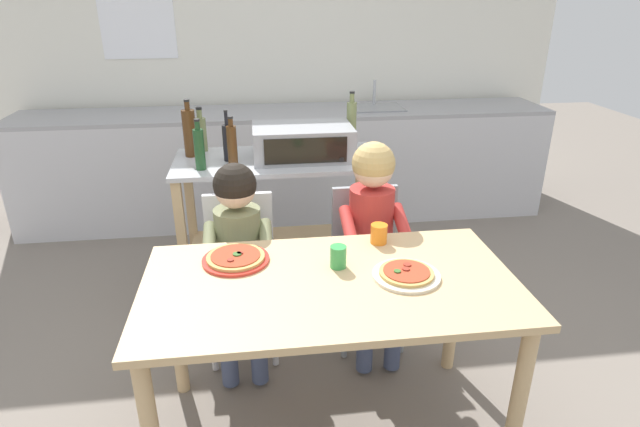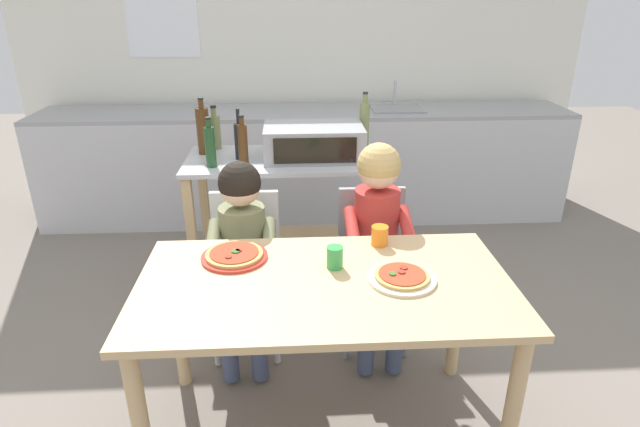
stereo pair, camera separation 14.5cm
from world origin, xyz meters
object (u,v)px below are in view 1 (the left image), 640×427
(pizza_plate_cream, at_px, (406,274))
(drinking_cup_green, at_px, (338,257))
(bottle_brown_beer, at_px, (228,142))
(bottle_tall_green_wine, at_px, (199,148))
(kitchen_island_cart, at_px, (278,204))
(child_in_red_shirt, at_px, (374,224))
(dining_chair_right, at_px, (367,254))
(child_in_olive_shirt, at_px, (238,241))
(bottle_dark_olive_oil, at_px, (190,132))
(pizza_plate_red_rimmed, at_px, (236,258))
(bottle_squat_spirits, at_px, (351,124))
(bottle_slim_sauce, at_px, (232,144))
(toaster_oven, at_px, (303,142))
(dining_chair_left, at_px, (241,264))
(bottle_clear_vinegar, at_px, (201,133))
(dining_table, at_px, (330,304))

(pizza_plate_cream, bearing_deg, drinking_cup_green, 155.54)
(bottle_brown_beer, xyz_separation_m, bottle_tall_green_wine, (-0.14, -0.14, 0.01))
(kitchen_island_cart, xyz_separation_m, child_in_red_shirt, (0.43, -0.63, 0.13))
(dining_chair_right, distance_m, child_in_olive_shirt, 0.69)
(bottle_tall_green_wine, distance_m, drinking_cup_green, 1.12)
(bottle_dark_olive_oil, xyz_separation_m, pizza_plate_red_rimmed, (0.26, -1.08, -0.25))
(pizza_plate_cream, bearing_deg, bottle_brown_beer, 120.68)
(child_in_olive_shirt, bearing_deg, pizza_plate_red_rimmed, -90.00)
(bottle_squat_spirits, distance_m, drinking_cup_green, 1.28)
(bottle_squat_spirits, bearing_deg, pizza_plate_red_rimmed, -121.17)
(child_in_olive_shirt, relative_size, pizza_plate_red_rimmed, 3.69)
(kitchen_island_cart, bearing_deg, drinking_cup_green, -80.28)
(bottle_slim_sauce, distance_m, child_in_olive_shirt, 0.64)
(pizza_plate_red_rimmed, distance_m, drinking_cup_green, 0.42)
(dining_chair_right, bearing_deg, toaster_oven, 118.77)
(bottle_dark_olive_oil, distance_m, bottle_squat_spirits, 0.95)
(dining_chair_left, bearing_deg, child_in_olive_shirt, -90.00)
(pizza_plate_red_rimmed, bearing_deg, dining_chair_right, 35.04)
(dining_chair_left, distance_m, pizza_plate_red_rimmed, 0.51)
(toaster_oven, relative_size, drinking_cup_green, 6.19)
(dining_chair_left, distance_m, dining_chair_right, 0.65)
(bottle_slim_sauce, distance_m, dining_chair_right, 0.94)
(bottle_tall_green_wine, height_order, pizza_plate_cream, bottle_tall_green_wine)
(bottle_clear_vinegar, height_order, dining_table, bottle_clear_vinegar)
(toaster_oven, bearing_deg, bottle_dark_olive_oil, 169.75)
(bottle_tall_green_wine, xyz_separation_m, child_in_red_shirt, (0.84, -0.48, -0.27))
(bottle_dark_olive_oil, distance_m, drinking_cup_green, 1.38)
(dining_chair_right, height_order, pizza_plate_red_rimmed, dining_chair_right)
(dining_chair_left, bearing_deg, pizza_plate_red_rimmed, -90.00)
(bottle_slim_sauce, distance_m, dining_chair_left, 0.66)
(child_in_red_shirt, xyz_separation_m, pizza_plate_cream, (-0.00, -0.56, 0.04))
(bottle_brown_beer, relative_size, drinking_cup_green, 3.17)
(pizza_plate_cream, bearing_deg, dining_chair_right, 89.99)
(dining_table, relative_size, pizza_plate_red_rimmed, 5.22)
(child_in_olive_shirt, bearing_deg, bottle_squat_spirits, 49.76)
(dining_chair_left, bearing_deg, bottle_brown_beer, 95.23)
(dining_chair_left, distance_m, child_in_olive_shirt, 0.22)
(bottle_tall_green_wine, height_order, child_in_red_shirt, bottle_tall_green_wine)
(child_in_olive_shirt, distance_m, pizza_plate_red_rimmed, 0.33)
(bottle_slim_sauce, relative_size, bottle_dark_olive_oil, 0.83)
(child_in_red_shirt, bearing_deg, drinking_cup_green, -119.09)
(bottle_brown_beer, distance_m, dining_chair_left, 0.72)
(toaster_oven, distance_m, bottle_brown_beer, 0.42)
(dining_chair_right, bearing_deg, bottle_squat_spirits, 87.35)
(bottle_brown_beer, distance_m, pizza_plate_cream, 1.39)
(pizza_plate_red_rimmed, bearing_deg, bottle_dark_olive_oil, 103.71)
(pizza_plate_cream, bearing_deg, bottle_clear_vinegar, 121.70)
(dining_table, height_order, child_in_olive_shirt, child_in_olive_shirt)
(dining_chair_right, height_order, child_in_olive_shirt, child_in_olive_shirt)
(child_in_olive_shirt, bearing_deg, kitchen_island_cart, 71.06)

